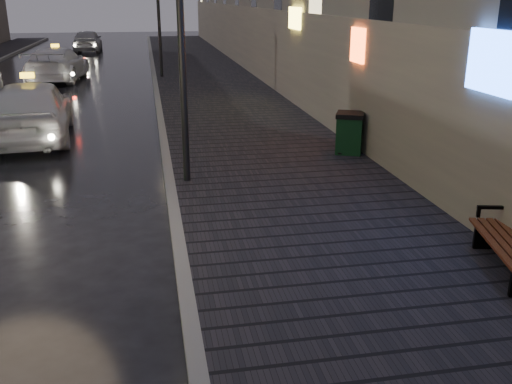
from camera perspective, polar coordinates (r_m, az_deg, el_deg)
The scene contains 9 objects.
ground at distance 6.43m, azimuth -20.12°, elevation -17.53°, with size 120.00×120.00×0.00m, color black.
sidewalk at distance 26.51m, azimuth -4.79°, elevation 11.11°, with size 4.60×58.00×0.15m, color black.
curb at distance 26.37m, azimuth -10.08°, elevation 10.85°, with size 0.20×58.00×0.15m, color slate.
lamp_near at distance 11.14m, azimuth -7.61°, elevation 17.77°, with size 0.36×0.36×5.28m.
lamp_far at distance 27.12m, azimuth -9.78°, elevation 18.33°, with size 0.36×0.36×5.28m.
trash_bin at distance 13.71m, azimuth 9.33°, elevation 5.89°, with size 0.84×0.84×0.97m.
taxi_near at distance 16.50m, azimuth -21.53°, elevation 7.69°, with size 1.96×4.88×1.66m, color silver.
taxi_mid at distance 28.08m, azimuth -19.27°, elevation 11.98°, with size 2.11×5.19×1.50m, color white.
car_far at distance 42.39m, azimuth -16.49°, elevation 14.31°, with size 1.78×4.41×1.50m, color #9FA0A7.
Camera 1 is at (1.18, -5.12, 3.71)m, focal length 40.00 mm.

